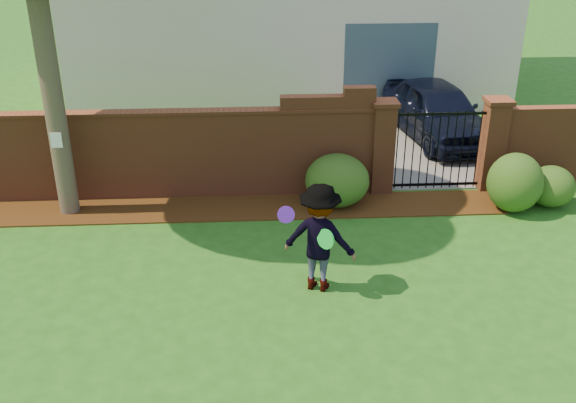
{
  "coord_description": "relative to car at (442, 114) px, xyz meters",
  "views": [
    {
      "loc": [
        -0.14,
        -8.06,
        5.54
      ],
      "look_at": [
        0.4,
        1.4,
        1.05
      ],
      "focal_mm": 41.44,
      "sensor_mm": 36.0,
      "label": 1
    }
  ],
  "objects": [
    {
      "name": "frisbee_green",
      "position": [
        -3.49,
        -6.56,
        0.3
      ],
      "size": [
        0.26,
        0.26,
        0.3
      ],
      "primitive_type": "cylinder",
      "rotation": [
        1.43,
        0.0,
        -0.8
      ],
      "color": "green",
      "rests_on": "man"
    },
    {
      "name": "pillar_left",
      "position": [
        -1.97,
        -2.82,
        0.27
      ],
      "size": [
        0.5,
        0.5,
        1.88
      ],
      "color": "brown",
      "rests_on": "ground"
    },
    {
      "name": "frisbee_purple",
      "position": [
        -4.05,
        -6.42,
        0.64
      ],
      "size": [
        0.25,
        0.08,
        0.25
      ],
      "primitive_type": "cylinder",
      "rotation": [
        1.36,
        0.0,
        -0.02
      ],
      "color": "#631EBF",
      "rests_on": "man"
    },
    {
      "name": "iron_gate",
      "position": [
        -0.87,
        -2.82,
        0.17
      ],
      "size": [
        1.78,
        0.03,
        1.6
      ],
      "color": "black",
      "rests_on": "ground"
    },
    {
      "name": "pillar_right",
      "position": [
        0.23,
        -2.82,
        0.27
      ],
      "size": [
        0.5,
        0.5,
        1.88
      ],
      "color": "brown",
      "rests_on": "ground"
    },
    {
      "name": "paper_notice",
      "position": [
        -7.97,
        -3.61,
        0.82
      ],
      "size": [
        0.2,
        0.01,
        0.28
      ],
      "primitive_type": "cube",
      "color": "white",
      "rests_on": "tree"
    },
    {
      "name": "ground",
      "position": [
        -4.37,
        -6.82,
        -0.69
      ],
      "size": [
        80.0,
        80.0,
        0.01
      ],
      "primitive_type": "cube",
      "color": "#225916",
      "rests_on": "ground"
    },
    {
      "name": "car",
      "position": [
        0.0,
        0.0,
        0.0
      ],
      "size": [
        2.27,
        4.22,
        1.37
      ],
      "primitive_type": "imported",
      "rotation": [
        0.0,
        0.0,
        0.17
      ],
      "color": "black",
      "rests_on": "ground"
    },
    {
      "name": "man",
      "position": [
        -3.57,
        -6.31,
        0.17
      ],
      "size": [
        1.26,
        0.99,
        1.7
      ],
      "primitive_type": "imported",
      "rotation": [
        0.0,
        0.0,
        2.77
      ],
      "color": "gray",
      "rests_on": "ground"
    },
    {
      "name": "brick_wall",
      "position": [
        -6.38,
        -2.82,
        0.24
      ],
      "size": [
        8.7,
        0.31,
        2.16
      ],
      "color": "brown",
      "rests_on": "ground"
    },
    {
      "name": "mulch_bed",
      "position": [
        -5.32,
        -3.48,
        -0.67
      ],
      "size": [
        11.1,
        1.08,
        0.03
      ],
      "primitive_type": "cube",
      "color": "#361D09",
      "rests_on": "ground"
    },
    {
      "name": "driveway",
      "position": [
        -0.87,
        1.18,
        -0.68
      ],
      "size": [
        3.2,
        8.0,
        0.01
      ],
      "primitive_type": "cube",
      "color": "slate",
      "rests_on": "ground"
    },
    {
      "name": "shrub_left",
      "position": [
        -2.91,
        -3.38,
        -0.18
      ],
      "size": [
        1.23,
        1.23,
        1.0
      ],
      "primitive_type": "ellipsoid",
      "color": "#1E4A16",
      "rests_on": "ground"
    },
    {
      "name": "shrub_right",
      "position": [
        1.15,
        -3.66,
        -0.29
      ],
      "size": [
        0.89,
        0.89,
        0.79
      ],
      "primitive_type": "ellipsoid",
      "color": "#1E4A16",
      "rests_on": "ground"
    },
    {
      "name": "shrub_middle",
      "position": [
        0.36,
        -3.82,
        -0.12
      ],
      "size": [
        1.03,
        1.03,
        1.13
      ],
      "primitive_type": "ellipsoid",
      "color": "#1E4A16",
      "rests_on": "ground"
    }
  ]
}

